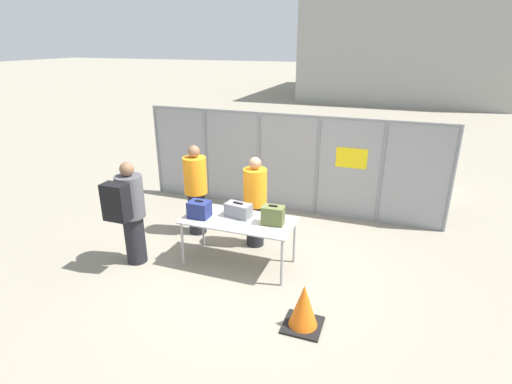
{
  "coord_description": "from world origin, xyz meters",
  "views": [
    {
      "loc": [
        2.09,
        -5.28,
        3.44
      ],
      "look_at": [
        -0.03,
        0.56,
        1.05
      ],
      "focal_mm": 28.0,
      "sensor_mm": 36.0,
      "label": 1
    }
  ],
  "objects_px": {
    "suitcase_grey": "(238,210)",
    "traffic_cone": "(304,308)",
    "suitcase_navy": "(199,209)",
    "security_worker_near": "(255,201)",
    "security_worker_far": "(196,189)",
    "utility_trailer": "(375,167)",
    "suitcase_olive": "(273,215)",
    "inspection_table": "(239,223)",
    "traveler_hooded": "(129,210)"
  },
  "relations": [
    {
      "from": "suitcase_olive",
      "to": "utility_trailer",
      "type": "xyz_separation_m",
      "value": [
        1.2,
        4.73,
        -0.5
      ]
    },
    {
      "from": "security_worker_far",
      "to": "utility_trailer",
      "type": "xyz_separation_m",
      "value": [
        2.92,
        3.98,
        -0.44
      ]
    },
    {
      "from": "inspection_table",
      "to": "security_worker_far",
      "type": "bearing_deg",
      "value": 145.75
    },
    {
      "from": "suitcase_navy",
      "to": "utility_trailer",
      "type": "relative_size",
      "value": 0.09
    },
    {
      "from": "traveler_hooded",
      "to": "traffic_cone",
      "type": "xyz_separation_m",
      "value": [
        2.96,
        -0.58,
        -0.65
      ]
    },
    {
      "from": "security_worker_near",
      "to": "utility_trailer",
      "type": "relative_size",
      "value": 0.44
    },
    {
      "from": "security_worker_far",
      "to": "suitcase_grey",
      "type": "bearing_deg",
      "value": 169.04
    },
    {
      "from": "suitcase_grey",
      "to": "traffic_cone",
      "type": "distance_m",
      "value": 1.96
    },
    {
      "from": "traveler_hooded",
      "to": "security_worker_far",
      "type": "bearing_deg",
      "value": 84.94
    },
    {
      "from": "security_worker_near",
      "to": "security_worker_far",
      "type": "relative_size",
      "value": 0.96
    },
    {
      "from": "suitcase_navy",
      "to": "traveler_hooded",
      "type": "height_order",
      "value": "traveler_hooded"
    },
    {
      "from": "traveler_hooded",
      "to": "utility_trailer",
      "type": "xyz_separation_m",
      "value": [
        3.37,
        5.33,
        -0.5
      ]
    },
    {
      "from": "traveler_hooded",
      "to": "security_worker_far",
      "type": "relative_size",
      "value": 1.01
    },
    {
      "from": "suitcase_olive",
      "to": "security_worker_far",
      "type": "relative_size",
      "value": 0.2
    },
    {
      "from": "suitcase_grey",
      "to": "security_worker_near",
      "type": "distance_m",
      "value": 0.61
    },
    {
      "from": "inspection_table",
      "to": "suitcase_navy",
      "type": "relative_size",
      "value": 5.39
    },
    {
      "from": "suitcase_navy",
      "to": "utility_trailer",
      "type": "bearing_deg",
      "value": 64.1
    },
    {
      "from": "suitcase_grey",
      "to": "utility_trailer",
      "type": "height_order",
      "value": "suitcase_grey"
    },
    {
      "from": "security_worker_far",
      "to": "traffic_cone",
      "type": "xyz_separation_m",
      "value": [
        2.51,
        -1.93,
        -0.59
      ]
    },
    {
      "from": "traveler_hooded",
      "to": "traffic_cone",
      "type": "height_order",
      "value": "traveler_hooded"
    },
    {
      "from": "inspection_table",
      "to": "suitcase_olive",
      "type": "relative_size",
      "value": 5.1
    },
    {
      "from": "inspection_table",
      "to": "security_worker_near",
      "type": "bearing_deg",
      "value": 88.47
    },
    {
      "from": "suitcase_grey",
      "to": "traveler_hooded",
      "type": "bearing_deg",
      "value": -156.93
    },
    {
      "from": "suitcase_navy",
      "to": "utility_trailer",
      "type": "height_order",
      "value": "suitcase_navy"
    },
    {
      "from": "inspection_table",
      "to": "utility_trailer",
      "type": "relative_size",
      "value": 0.48
    },
    {
      "from": "suitcase_navy",
      "to": "traffic_cone",
      "type": "distance_m",
      "value": 2.3
    },
    {
      "from": "suitcase_navy",
      "to": "suitcase_olive",
      "type": "distance_m",
      "value": 1.18
    },
    {
      "from": "suitcase_olive",
      "to": "utility_trailer",
      "type": "bearing_deg",
      "value": 75.8
    },
    {
      "from": "inspection_table",
      "to": "security_worker_near",
      "type": "xyz_separation_m",
      "value": [
        0.02,
        0.71,
        0.1
      ]
    },
    {
      "from": "inspection_table",
      "to": "traffic_cone",
      "type": "xyz_separation_m",
      "value": [
        1.34,
        -1.13,
        -0.45
      ]
    },
    {
      "from": "utility_trailer",
      "to": "suitcase_olive",
      "type": "bearing_deg",
      "value": -104.2
    },
    {
      "from": "suitcase_navy",
      "to": "suitcase_olive",
      "type": "relative_size",
      "value": 0.95
    },
    {
      "from": "suitcase_grey",
      "to": "suitcase_olive",
      "type": "distance_m",
      "value": 0.61
    },
    {
      "from": "suitcase_grey",
      "to": "traffic_cone",
      "type": "xyz_separation_m",
      "value": [
        1.39,
        -1.24,
        -0.62
      ]
    },
    {
      "from": "inspection_table",
      "to": "security_worker_far",
      "type": "xyz_separation_m",
      "value": [
        -1.17,
        0.8,
        0.14
      ]
    },
    {
      "from": "suitcase_navy",
      "to": "suitcase_olive",
      "type": "bearing_deg",
      "value": 7.36
    },
    {
      "from": "security_worker_far",
      "to": "utility_trailer",
      "type": "distance_m",
      "value": 4.96
    },
    {
      "from": "suitcase_grey",
      "to": "security_worker_far",
      "type": "relative_size",
      "value": 0.26
    },
    {
      "from": "suitcase_navy",
      "to": "traveler_hooded",
      "type": "bearing_deg",
      "value": -155.83
    },
    {
      "from": "suitcase_olive",
      "to": "traveler_hooded",
      "type": "xyz_separation_m",
      "value": [
        -2.17,
        -0.6,
        0.0
      ]
    },
    {
      "from": "inspection_table",
      "to": "suitcase_grey",
      "type": "height_order",
      "value": "suitcase_grey"
    },
    {
      "from": "inspection_table",
      "to": "suitcase_navy",
      "type": "xyz_separation_m",
      "value": [
        -0.62,
        -0.11,
        0.19
      ]
    },
    {
      "from": "security_worker_near",
      "to": "utility_trailer",
      "type": "xyz_separation_m",
      "value": [
        1.73,
        4.07,
        -0.4
      ]
    },
    {
      "from": "traffic_cone",
      "to": "inspection_table",
      "type": "bearing_deg",
      "value": 139.83
    },
    {
      "from": "suitcase_grey",
      "to": "traveler_hooded",
      "type": "xyz_separation_m",
      "value": [
        -1.57,
        -0.67,
        0.04
      ]
    },
    {
      "from": "traveler_hooded",
      "to": "suitcase_grey",
      "type": "bearing_deg",
      "value": 36.32
    },
    {
      "from": "traveler_hooded",
      "to": "security_worker_near",
      "type": "height_order",
      "value": "traveler_hooded"
    },
    {
      "from": "inspection_table",
      "to": "security_worker_near",
      "type": "relative_size",
      "value": 1.09
    },
    {
      "from": "inspection_table",
      "to": "utility_trailer",
      "type": "height_order",
      "value": "inspection_table"
    },
    {
      "from": "inspection_table",
      "to": "suitcase_navy",
      "type": "bearing_deg",
      "value": -169.86
    }
  ]
}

